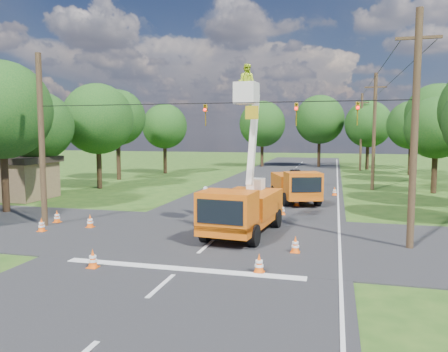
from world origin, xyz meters
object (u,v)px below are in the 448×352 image
(traffic_cone_4, at_px, (90,221))
(tree_right_c, at_px, (436,128))
(traffic_cone_5, at_px, (42,225))
(tree_right_e, at_px, (412,125))
(tree_left_c, at_px, (39,126))
(tree_far_c, at_px, (368,124))
(traffic_cone_1, at_px, (259,264))
(pole_left, at_px, (42,141))
(tree_left_e, at_px, (118,118))
(traffic_cone_3, at_px, (297,201))
(traffic_cone_7, at_px, (335,191))
(tree_far_a, at_px, (262,124))
(second_truck, at_px, (296,185))
(tree_left_f, at_px, (165,126))
(bucket_truck, at_px, (243,200))
(distant_car, at_px, (296,175))
(traffic_cone_6, at_px, (57,216))
(tree_right_d, at_px, (437,115))
(pole_right_mid, at_px, (374,131))
(traffic_cone_0, at_px, (93,259))
(tree_far_b, at_px, (320,120))
(tree_left_b, at_px, (2,110))
(pole_right_far, at_px, (361,131))
(shed, at_px, (15,177))
(traffic_cone_2, at_px, (282,209))
(ground_worker, at_px, (206,208))
(tree_left_d, at_px, (98,119))

(traffic_cone_4, bearing_deg, tree_right_c, 42.94)
(traffic_cone_5, relative_size, tree_right_e, 0.08)
(tree_left_c, distance_m, tree_far_c, 42.02)
(traffic_cone_1, relative_size, pole_left, 0.08)
(tree_left_e, bearing_deg, traffic_cone_3, -32.10)
(traffic_cone_7, height_order, tree_far_a, tree_far_a)
(second_truck, distance_m, tree_left_f, 25.95)
(traffic_cone_7, bearing_deg, bucket_truck, -106.05)
(tree_left_c, relative_size, tree_far_a, 0.85)
(traffic_cone_5, distance_m, tree_left_e, 25.28)
(distant_car, bearing_deg, traffic_cone_6, -123.94)
(tree_right_d, bearing_deg, traffic_cone_5, -129.95)
(traffic_cone_5, relative_size, tree_far_c, 0.08)
(pole_right_mid, distance_m, tree_left_c, 27.32)
(traffic_cone_0, height_order, tree_far_b, tree_far_b)
(traffic_cone_6, height_order, tree_right_d, tree_right_d)
(tree_left_b, relative_size, tree_left_f, 1.11)
(pole_right_far, relative_size, tree_far_c, 1.09)
(traffic_cone_4, bearing_deg, pole_right_mid, 51.96)
(traffic_cone_0, height_order, tree_left_f, tree_left_f)
(traffic_cone_0, relative_size, tree_left_c, 0.09)
(second_truck, xyz_separation_m, traffic_cone_5, (-11.46, -12.50, -0.85))
(distant_car, relative_size, tree_left_f, 0.44)
(traffic_cone_7, bearing_deg, tree_far_a, 110.53)
(traffic_cone_7, distance_m, tree_right_c, 9.97)
(shed, bearing_deg, second_truck, 9.12)
(traffic_cone_6, xyz_separation_m, pole_right_far, (17.91, 39.09, 4.75))
(second_truck, height_order, tree_left_c, tree_left_c)
(pole_right_far, relative_size, tree_left_b, 1.07)
(pole_left, bearing_deg, tree_far_a, 84.03)
(traffic_cone_5, distance_m, tree_right_d, 37.31)
(traffic_cone_1, xyz_separation_m, pole_right_mid, (5.68, 24.90, 4.75))
(traffic_cone_1, bearing_deg, pole_left, 158.32)
(traffic_cone_4, relative_size, tree_far_a, 0.07)
(pole_right_far, xyz_separation_m, tree_far_c, (1.00, 2.00, 0.96))
(tree_right_e, bearing_deg, second_truck, -115.22)
(shed, distance_m, tree_far_c, 43.95)
(traffic_cone_6, bearing_deg, traffic_cone_2, 24.65)
(tree_far_c, bearing_deg, traffic_cone_2, -101.40)
(tree_left_e, xyz_separation_m, tree_right_e, (30.60, 13.00, -0.68))
(ground_worker, height_order, tree_left_c, tree_left_c)
(tree_right_c, bearing_deg, tree_left_e, 174.29)
(traffic_cone_1, xyz_separation_m, traffic_cone_7, (2.51, 20.30, 0.00))
(pole_right_far, bearing_deg, tree_left_f, -156.77)
(second_truck, bearing_deg, ground_worker, -131.04)
(shed, relative_size, tree_left_d, 0.60)
(traffic_cone_4, relative_size, pole_left, 0.08)
(traffic_cone_4, height_order, pole_left, pole_left)
(tree_left_b, relative_size, tree_right_e, 1.08)
(pole_right_mid, bearing_deg, traffic_cone_4, -128.04)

